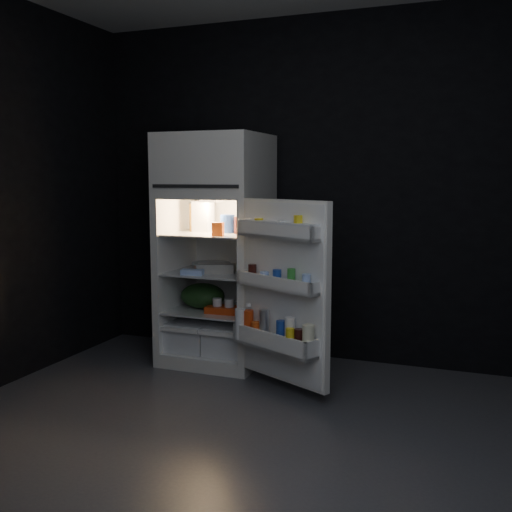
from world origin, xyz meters
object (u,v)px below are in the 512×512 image
at_px(fridge_door, 281,295).
at_px(egg_carton, 216,268).
at_px(milk_jug, 203,216).
at_px(refrigerator, 217,241).
at_px(yogurt_tray, 224,310).

distance_m(fridge_door, egg_carton, 0.79).
bearing_deg(milk_jug, egg_carton, -41.49).
relative_size(fridge_door, milk_jug, 5.08).
bearing_deg(egg_carton, refrigerator, 94.23).
distance_m(refrigerator, milk_jug, 0.23).
bearing_deg(egg_carton, yogurt_tray, -38.65).
bearing_deg(refrigerator, egg_carton, -69.43).
bearing_deg(yogurt_tray, refrigerator, 126.67).
height_order(fridge_door, yogurt_tray, fridge_door).
bearing_deg(yogurt_tray, milk_jug, 142.89).
height_order(milk_jug, egg_carton, milk_jug).
distance_m(refrigerator, yogurt_tray, 0.54).
bearing_deg(fridge_door, egg_carton, 147.97).
distance_m(egg_carton, yogurt_tray, 0.32).
xyz_separation_m(refrigerator, yogurt_tray, (0.13, -0.16, -0.50)).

